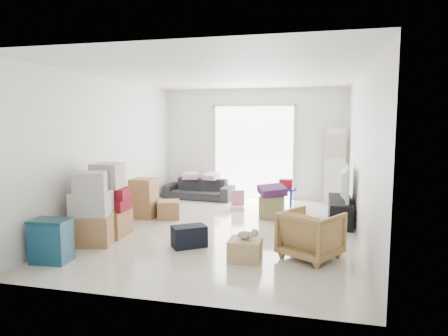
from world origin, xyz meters
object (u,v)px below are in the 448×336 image
storage_bins (51,241)px  wood_crate (245,249)px  kids_table (286,187)px  ac_tower (335,166)px  television (340,195)px  tv_console (340,211)px  ottoman (272,207)px  sofa (199,186)px  armchair (311,232)px

storage_bins → wood_crate: storage_bins is taller
storage_bins → kids_table: size_ratio=0.95×
ac_tower → television: size_ratio=1.63×
tv_console → ottoman: bearing=177.8°
television → sofa: bearing=65.9°
ac_tower → sofa: ac_tower is taller
armchair → wood_crate: 0.95m
ac_tower → armchair: (-0.43, -3.89, -0.51)m
storage_bins → ottoman: size_ratio=1.33×
kids_table → wood_crate: 3.63m
ac_tower → wood_crate: size_ratio=4.01×
tv_console → wood_crate: bearing=-119.3°
ac_tower → ottoman: 2.20m
armchair → wood_crate: (-0.88, -0.29, -0.22)m
sofa → armchair: bearing=-49.0°
tv_console → storage_bins: 5.00m
wood_crate → armchair: bearing=18.5°
wood_crate → sofa: bearing=115.4°
kids_table → television: bearing=-46.6°
sofa → wood_crate: sofa is taller
television → wood_crate: bearing=152.7°
kids_table → ac_tower: bearing=27.9°
sofa → armchair: armchair is taller
armchair → storage_bins: (-3.42, -0.99, -0.07)m
kids_table → tv_console: bearing=-46.6°
television → ac_tower: bearing=3.6°
sofa → armchair: size_ratio=2.29×
ac_tower → kids_table: size_ratio=2.82×
tv_console → ottoman: tv_console is taller
ac_tower → armchair: ac_tower is taller
sofa → kids_table: (2.15, -0.42, 0.11)m
television → storage_bins: size_ratio=1.81×
armchair → storage_bins: size_ratio=1.25×
television → sofa: size_ratio=0.63×
kids_table → wood_crate: size_ratio=1.42×
ottoman → wood_crate: (-0.07, -2.48, -0.08)m
sofa → television: bearing=-21.8°
tv_console → sofa: sofa is taller
ac_tower → storage_bins: (-3.85, -4.88, -0.58)m
television → ottoman: bearing=89.8°
tv_console → kids_table: kids_table is taller
ac_tower → wood_crate: bearing=-107.4°
wood_crate → storage_bins: bearing=-164.6°
kids_table → wood_crate: kids_table is taller
ottoman → armchair: bearing=-69.8°
wood_crate → kids_table: bearing=86.2°
kids_table → armchair: bearing=-79.2°
tv_console → wood_crate: 2.78m
storage_bins → kids_table: 5.13m
sofa → kids_table: bearing=-6.7°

